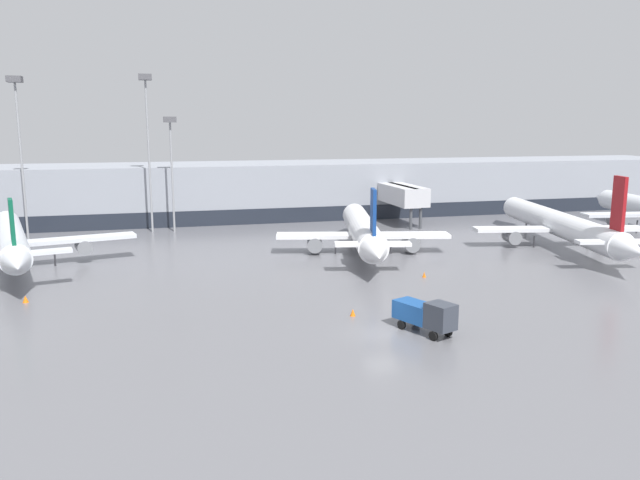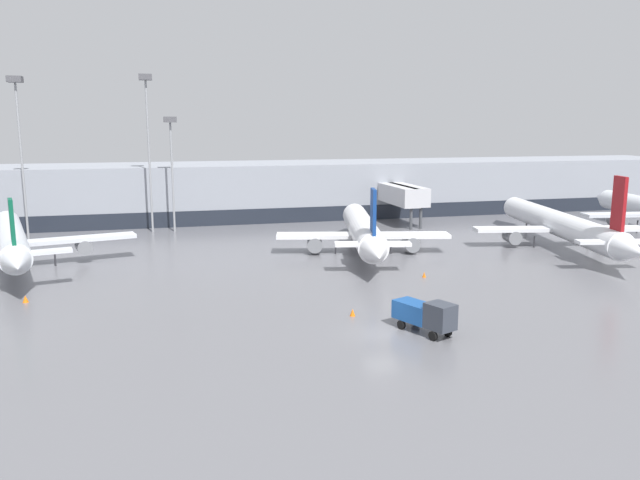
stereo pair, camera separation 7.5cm
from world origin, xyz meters
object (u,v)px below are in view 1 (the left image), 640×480
Objects in this scene: traffic_cone_3 at (25,299)px; apron_light_mast_1 at (17,115)px; parked_jet_0 at (559,224)px; parked_jet_2 at (11,240)px; traffic_cone_0 at (424,275)px; parked_jet_3 at (363,231)px; apron_light_mast_2 at (147,112)px; service_truck_2 at (426,314)px; traffic_cone_4 at (353,312)px; apron_light_mast_3 at (171,140)px.

traffic_cone_3 is 0.03× the size of apron_light_mast_1.
parked_jet_0 is 1.23× the size of parked_jet_2.
traffic_cone_0 is at bearing 127.39° from parked_jet_0.
parked_jet_2 is 51.54× the size of traffic_cone_3.
traffic_cone_3 is at bearing -80.33° from apron_light_mast_1.
parked_jet_0 is at bearing -81.60° from parked_jet_3.
apron_light_mast_2 reaches higher than traffic_cone_3.
parked_jet_3 is at bearing -105.44° from parked_jet_2.
parked_jet_0 is 71.51m from apron_light_mast_1.
traffic_cone_3 is (-60.97, -10.74, -2.48)m from parked_jet_0.
service_truck_2 is 34.54m from traffic_cone_3.
traffic_cone_4 reaches higher than traffic_cone_0.
traffic_cone_3 is at bearing -107.07° from apron_light_mast_2.
parked_jet_2 is at bearing 104.85° from traffic_cone_3.
traffic_cone_3 is (-35.33, -12.87, -2.39)m from parked_jet_3.
apron_light_mast_3 is at bearing 4.61° from apron_light_mast_1.
parked_jet_3 is at bearing 99.13° from traffic_cone_0.
parked_jet_0 reaches higher than service_truck_2.
service_truck_2 reaches higher than traffic_cone_3.
parked_jet_3 is at bearing -41.65° from apron_light_mast_2.
parked_jet_3 is 52.21× the size of traffic_cone_3.
traffic_cone_3 is at bearing 123.15° from parked_jet_3.
parked_jet_0 is at bearing 108.94° from service_truck_2.
parked_jet_0 is 7.35× the size of service_truck_2.
parked_jet_2 is at bearing -154.55° from service_truck_2.
service_truck_2 is 9.20× the size of traffic_cone_4.
parked_jet_0 is 40.88m from service_truck_2.
parked_jet_2 is 57.70× the size of traffic_cone_0.
apron_light_mast_3 is (3.08, -0.34, -3.94)m from apron_light_mast_2.
apron_light_mast_3 is (-16.64, 50.81, 11.65)m from service_truck_2.
apron_light_mast_2 is (-26.78, 35.16, 16.77)m from traffic_cone_0.
apron_light_mast_3 is at bearing 75.42° from parked_jet_0.
traffic_cone_3 is 1.07× the size of traffic_cone_4.
parked_jet_0 is 1.79× the size of apron_light_mast_2.
parked_jet_2 is at bearing 160.35° from traffic_cone_0.
parked_jet_2 is 28.48m from apron_light_mast_3.
apron_light_mast_3 is at bearing 124.24° from traffic_cone_0.
traffic_cone_0 is at bearing -157.73° from parked_jet_3.
parked_jet_0 is 40.86m from traffic_cone_4.
apron_light_mast_3 is at bearing 68.23° from traffic_cone_3.
traffic_cone_0 is 15.29m from traffic_cone_4.
traffic_cone_0 is at bearing -52.71° from apron_light_mast_2.
apron_light_mast_2 is (-19.72, 51.15, 15.58)m from service_truck_2.
parked_jet_2 reaches higher than traffic_cone_0.
parked_jet_2 is at bearing -125.34° from apron_light_mast_2.
service_truck_2 is at bearing -28.29° from traffic_cone_3.
apron_light_mast_1 is (-5.61, 32.89, 16.27)m from traffic_cone_3.
traffic_cone_4 is 0.03× the size of apron_light_mast_1.
parked_jet_3 is 58.46× the size of traffic_cone_0.
apron_light_mast_1 reaches higher than parked_jet_3.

